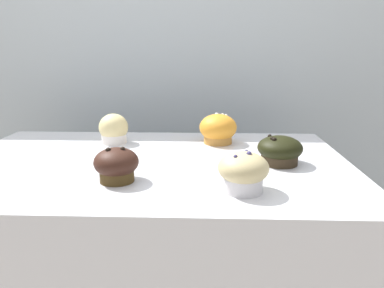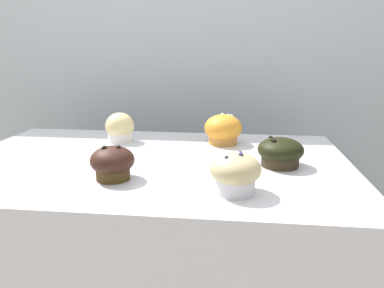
{
  "view_description": "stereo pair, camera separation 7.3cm",
  "coord_description": "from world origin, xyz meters",
  "px_view_note": "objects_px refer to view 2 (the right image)",
  "views": [
    {
      "loc": [
        0.14,
        -0.9,
        1.19
      ],
      "look_at": [
        0.1,
        0.0,
        0.96
      ],
      "focal_mm": 35.0,
      "sensor_mm": 36.0,
      "label": 1
    },
    {
      "loc": [
        0.21,
        -0.89,
        1.19
      ],
      "look_at": [
        0.1,
        0.0,
        0.96
      ],
      "focal_mm": 35.0,
      "sensor_mm": 36.0,
      "label": 2
    }
  ],
  "objects_px": {
    "muffin_back_right": "(280,152)",
    "muffin_front_left": "(223,130)",
    "muffin_front_right": "(235,173)",
    "muffin_front_center": "(113,163)",
    "muffin_back_left": "(120,128)"
  },
  "relations": [
    {
      "from": "muffin_back_left",
      "to": "muffin_front_right",
      "type": "xyz_separation_m",
      "value": [
        0.35,
        -0.37,
        0.0
      ]
    },
    {
      "from": "muffin_back_left",
      "to": "muffin_front_right",
      "type": "bearing_deg",
      "value": -46.83
    },
    {
      "from": "muffin_front_left",
      "to": "muffin_front_right",
      "type": "relative_size",
      "value": 1.09
    },
    {
      "from": "muffin_back_left",
      "to": "muffin_front_center",
      "type": "bearing_deg",
      "value": -75.5
    },
    {
      "from": "muffin_front_right",
      "to": "muffin_front_center",
      "type": "bearing_deg",
      "value": 169.73
    },
    {
      "from": "muffin_back_left",
      "to": "muffin_front_left",
      "type": "xyz_separation_m",
      "value": [
        0.31,
        0.01,
        0.0
      ]
    },
    {
      "from": "muffin_back_left",
      "to": "muffin_back_right",
      "type": "xyz_separation_m",
      "value": [
        0.46,
        -0.19,
        -0.01
      ]
    },
    {
      "from": "muffin_back_right",
      "to": "muffin_front_left",
      "type": "height_order",
      "value": "muffin_front_left"
    },
    {
      "from": "muffin_front_center",
      "to": "muffin_back_right",
      "type": "bearing_deg",
      "value": 20.25
    },
    {
      "from": "muffin_back_right",
      "to": "muffin_front_left",
      "type": "distance_m",
      "value": 0.25
    },
    {
      "from": "muffin_back_right",
      "to": "muffin_front_right",
      "type": "bearing_deg",
      "value": -120.11
    },
    {
      "from": "muffin_front_left",
      "to": "muffin_back_right",
      "type": "bearing_deg",
      "value": -53.77
    },
    {
      "from": "muffin_front_right",
      "to": "muffin_front_left",
      "type": "bearing_deg",
      "value": 95.65
    },
    {
      "from": "muffin_front_center",
      "to": "muffin_back_right",
      "type": "relative_size",
      "value": 0.87
    },
    {
      "from": "muffin_back_left",
      "to": "muffin_back_right",
      "type": "relative_size",
      "value": 0.81
    }
  ]
}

